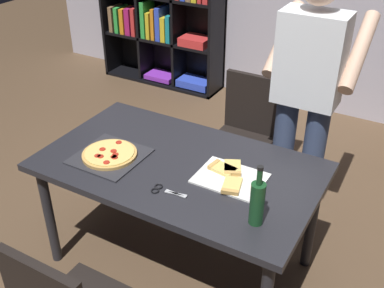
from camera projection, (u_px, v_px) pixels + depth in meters
name	position (u px, v px, depth m)	size (l,w,h in m)	color
ground_plane	(180.00, 260.00, 3.01)	(12.00, 12.00, 0.00)	brown
dining_table	(179.00, 175.00, 2.66)	(1.56, 0.91, 0.75)	#232328
chair_far_side	(245.00, 129.00, 3.44)	(0.42, 0.42, 0.90)	black
person_serving_pizza	(307.00, 93.00, 2.83)	(0.55, 0.54, 1.75)	#38476B
pepperoni_pizza_on_tray	(110.00, 155.00, 2.67)	(0.37, 0.37, 0.04)	#2D2D33
pizza_slices_on_towel	(229.00, 176.00, 2.50)	(0.36, 0.31, 0.03)	white
wine_bottle	(257.00, 202.00, 2.14)	(0.07, 0.07, 0.32)	#194723
kitchen_scissors	(164.00, 190.00, 2.40)	(0.20, 0.09, 0.01)	silver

